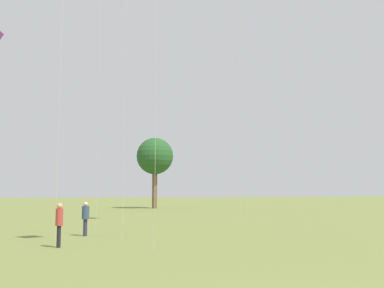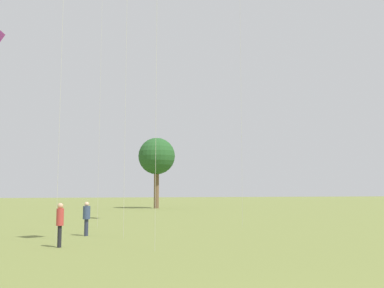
# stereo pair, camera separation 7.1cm
# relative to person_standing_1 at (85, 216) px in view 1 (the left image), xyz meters

# --- Properties ---
(person_standing_1) EXTENTS (0.50, 0.50, 1.67)m
(person_standing_1) POSITION_rel_person_standing_1_xyz_m (0.00, 0.00, 0.00)
(person_standing_1) COLOR #282D42
(person_standing_1) RESTS_ON ground
(person_standing_3) EXTENTS (0.38, 0.38, 1.73)m
(person_standing_3) POSITION_rel_person_standing_1_xyz_m (-1.32, -4.37, 0.07)
(person_standing_3) COLOR black
(person_standing_3) RESTS_ON ground
(distant_tree_0) EXTENTS (4.71, 4.71, 9.05)m
(distant_tree_0) POSITION_rel_person_standing_1_xyz_m (10.99, 33.53, 5.62)
(distant_tree_0) COLOR brown
(distant_tree_0) RESTS_ON ground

